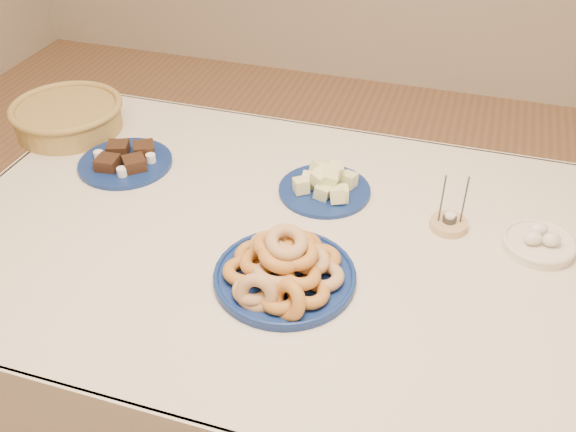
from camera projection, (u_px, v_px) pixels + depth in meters
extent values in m
plane|color=#956846|center=(293.00, 424.00, 2.00)|extent=(5.00, 5.00, 0.00)
cylinder|color=brown|center=(137.00, 217.00, 2.25)|extent=(0.06, 0.06, 0.72)
cylinder|color=brown|center=(556.00, 302.00, 1.91)|extent=(0.06, 0.06, 0.72)
cube|color=silver|center=(294.00, 240.00, 1.55)|extent=(1.70, 1.10, 0.02)
cube|color=silver|center=(344.00, 168.00, 2.05)|extent=(1.70, 0.01, 0.28)
cube|color=silver|center=(10.00, 219.00, 1.83)|extent=(0.01, 1.10, 0.28)
cylinder|color=navy|center=(285.00, 277.00, 1.42)|extent=(0.35, 0.35, 0.02)
torus|color=navy|center=(285.00, 274.00, 1.41)|extent=(0.35, 0.35, 0.01)
torus|color=#AA7646|center=(323.00, 277.00, 1.39)|extent=(0.12, 0.12, 0.03)
torus|color=#A16024|center=(321.00, 259.00, 1.43)|extent=(0.12, 0.12, 0.03)
torus|color=#A16024|center=(302.00, 246.00, 1.47)|extent=(0.13, 0.13, 0.03)
torus|color=#AA7646|center=(275.00, 244.00, 1.48)|extent=(0.13, 0.13, 0.03)
torus|color=#A16024|center=(254.00, 254.00, 1.45)|extent=(0.13, 0.12, 0.04)
torus|color=#A16024|center=(243.00, 271.00, 1.40)|extent=(0.13, 0.13, 0.04)
torus|color=#AA7646|center=(254.00, 290.00, 1.35)|extent=(0.10, 0.10, 0.03)
torus|color=#A16024|center=(280.00, 298.00, 1.33)|extent=(0.13, 0.13, 0.04)
torus|color=#A16024|center=(308.00, 293.00, 1.35)|extent=(0.10, 0.10, 0.03)
torus|color=#AA7646|center=(310.00, 259.00, 1.39)|extent=(0.10, 0.09, 0.05)
torus|color=#A16024|center=(296.00, 245.00, 1.43)|extent=(0.10, 0.11, 0.03)
torus|color=#AA7646|center=(270.00, 245.00, 1.43)|extent=(0.11, 0.11, 0.03)
torus|color=#A16024|center=(260.00, 261.00, 1.39)|extent=(0.10, 0.09, 0.04)
torus|color=#AA7646|center=(274.00, 275.00, 1.35)|extent=(0.12, 0.12, 0.05)
torus|color=#A16024|center=(300.00, 274.00, 1.35)|extent=(0.12, 0.12, 0.04)
torus|color=#A16024|center=(297.00, 254.00, 1.36)|extent=(0.12, 0.12, 0.04)
torus|color=#AA7646|center=(290.00, 242.00, 1.39)|extent=(0.13, 0.13, 0.04)
torus|color=#A16024|center=(273.00, 247.00, 1.38)|extent=(0.13, 0.13, 0.05)
torus|color=#A16024|center=(279.00, 258.00, 1.35)|extent=(0.13, 0.13, 0.06)
torus|color=#AA7646|center=(286.00, 242.00, 1.35)|extent=(0.13, 0.13, 0.06)
torus|color=#AA7646|center=(257.00, 294.00, 1.32)|extent=(0.09, 0.06, 0.10)
torus|color=#A16024|center=(288.00, 300.00, 1.31)|extent=(0.11, 0.10, 0.10)
cylinder|color=navy|center=(324.00, 190.00, 1.69)|extent=(0.28, 0.28, 0.01)
cube|color=#DDE691|center=(349.00, 180.00, 1.68)|extent=(0.05, 0.05, 0.04)
cube|color=#DDE691|center=(323.00, 191.00, 1.64)|extent=(0.05, 0.04, 0.04)
cube|color=#DDE691|center=(323.00, 175.00, 1.65)|extent=(0.05, 0.06, 0.04)
cube|color=#DDE691|center=(338.00, 195.00, 1.63)|extent=(0.05, 0.05, 0.05)
cube|color=#DDE691|center=(330.00, 175.00, 1.65)|extent=(0.05, 0.05, 0.04)
cube|color=#DDE691|center=(320.00, 178.00, 1.64)|extent=(0.05, 0.06, 0.05)
cube|color=#DDE691|center=(309.00, 181.00, 1.68)|extent=(0.04, 0.05, 0.05)
cube|color=#DDE691|center=(319.00, 168.00, 1.68)|extent=(0.06, 0.06, 0.05)
cube|color=#DDE691|center=(335.00, 170.00, 1.67)|extent=(0.05, 0.05, 0.04)
cube|color=#DDE691|center=(301.00, 186.00, 1.66)|extent=(0.05, 0.05, 0.04)
cube|color=#DDE691|center=(341.00, 194.00, 1.63)|extent=(0.05, 0.05, 0.04)
cube|color=#DDE691|center=(329.00, 179.00, 1.64)|extent=(0.05, 0.05, 0.05)
cube|color=#DDE691|center=(336.00, 174.00, 1.71)|extent=(0.06, 0.05, 0.05)
cube|color=#DDE691|center=(325.00, 174.00, 1.66)|extent=(0.04, 0.05, 0.05)
cylinder|color=navy|center=(126.00, 163.00, 1.80)|extent=(0.34, 0.34, 0.01)
cube|color=black|center=(108.00, 163.00, 1.75)|extent=(0.06, 0.06, 0.03)
cube|color=black|center=(134.00, 163.00, 1.75)|extent=(0.08, 0.08, 0.03)
cube|color=black|center=(118.00, 149.00, 1.81)|extent=(0.07, 0.07, 0.03)
cube|color=black|center=(144.00, 149.00, 1.81)|extent=(0.08, 0.08, 0.03)
cylinder|color=white|center=(99.00, 155.00, 1.80)|extent=(0.04, 0.04, 0.02)
cylinder|color=white|center=(122.00, 172.00, 1.73)|extent=(0.04, 0.04, 0.02)
cylinder|color=white|center=(151.00, 158.00, 1.78)|extent=(0.04, 0.04, 0.02)
cylinder|color=olive|center=(68.00, 119.00, 1.94)|extent=(0.32, 0.32, 0.08)
torus|color=olive|center=(66.00, 107.00, 1.91)|extent=(0.34, 0.34, 0.02)
cylinder|color=tan|center=(448.00, 225.00, 1.57)|extent=(0.11, 0.11, 0.02)
cylinder|color=#39393E|center=(450.00, 219.00, 1.55)|extent=(0.04, 0.04, 0.01)
cylinder|color=white|center=(450.00, 215.00, 1.55)|extent=(0.03, 0.03, 0.01)
cylinder|color=#39393E|center=(442.00, 199.00, 1.52)|extent=(0.01, 0.01, 0.13)
cylinder|color=#39393E|center=(465.00, 200.00, 1.52)|extent=(0.01, 0.01, 0.13)
cylinder|color=white|center=(538.00, 245.00, 1.50)|extent=(0.21, 0.21, 0.02)
torus|color=white|center=(539.00, 241.00, 1.50)|extent=(0.22, 0.22, 0.01)
ellipsoid|color=white|center=(533.00, 238.00, 1.48)|extent=(0.05, 0.05, 0.03)
ellipsoid|color=white|center=(551.00, 240.00, 1.47)|extent=(0.05, 0.05, 0.03)
ellipsoid|color=white|center=(539.00, 229.00, 1.50)|extent=(0.05, 0.05, 0.03)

